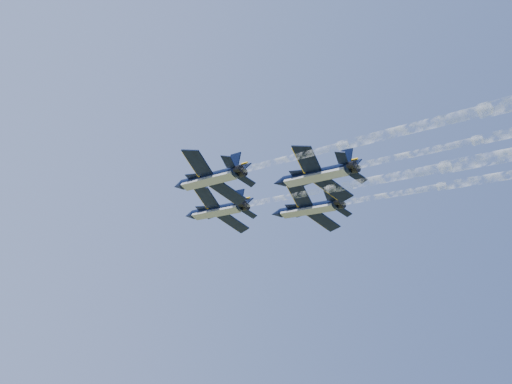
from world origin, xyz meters
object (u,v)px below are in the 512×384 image
jet_lead (216,211)px  jet_left (208,179)px  jet_right (307,209)px  jet_slot (315,175)px

jet_lead → jet_left: 14.85m
jet_lead → jet_right: same height
jet_slot → jet_lead: bearing=87.8°
jet_lead → jet_right: size_ratio=1.00×
jet_lead → jet_slot: 22.29m
jet_left → jet_slot: size_ratio=1.00×
jet_left → jet_lead: bearing=43.8°
jet_lead → jet_slot: same height
jet_lead → jet_left: bearing=-136.2°
jet_right → jet_left: bearing=176.6°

